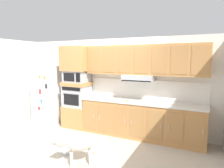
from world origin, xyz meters
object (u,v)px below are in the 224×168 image
Objects in this scene: built_in_oven at (77,96)px; dog at (76,143)px; microwave at (77,76)px; refrigerator at (48,94)px; dog_food_bowl at (66,152)px; screwdriver at (128,101)px.

built_in_oven is 2.21m from dog.
built_in_oven is 0.92× the size of dog.
built_in_oven is 1.09× the size of microwave.
dog_food_bowl is at bearing -39.07° from refrigerator.
screwdriver is (1.61, -0.16, -0.53)m from microwave.
refrigerator is 10.43× the size of screwdriver.
microwave is 3.22× the size of dog_food_bowl.
screwdriver is at bearing -142.16° from dog.
built_in_oven is 3.50× the size of dog_food_bowl.
microwave is at bearing 3.78° from refrigerator.
dog_food_bowl is (0.78, -1.53, -1.43)m from microwave.
microwave reaches higher than dog.
refrigerator reaches higher than built_in_oven.
screwdriver is 0.84× the size of dog_food_bowl.
microwave is at bearing 174.40° from screwdriver.
microwave is at bearing 116.94° from dog_food_bowl.
microwave is 0.85× the size of dog.
refrigerator is 2.47m from dog_food_bowl.
dog_food_bowl is at bearing -63.06° from microwave.
built_in_oven reaches higher than dog_food_bowl.
dog_food_bowl is at bearing -63.05° from built_in_oven.
dog_food_bowl is (-0.43, 0.25, -0.38)m from dog.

